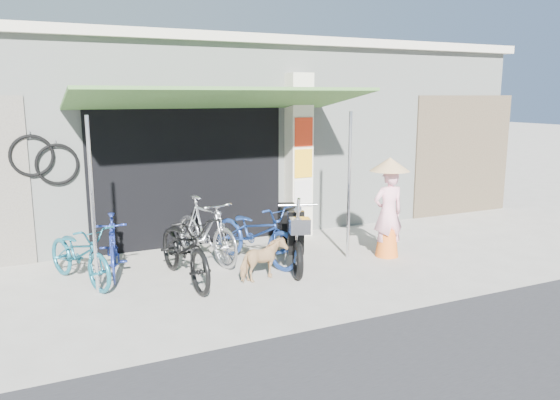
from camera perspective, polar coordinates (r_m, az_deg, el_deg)
name	(u,v)px	position (r m, az deg, el deg)	size (l,w,h in m)	color
ground	(322,279)	(7.97, 4.40, -8.20)	(80.00, 80.00, 0.00)	#A8A298
bicycle_shop	(210,131)	(12.24, -7.38, 7.21)	(12.30, 5.30, 3.66)	#A5ABA3
shop_pillar	(298,156)	(10.15, 1.91, 4.64)	(0.42, 0.44, 3.00)	beige
awning	(222,101)	(8.65, -6.09, 10.24)	(4.60, 1.88, 2.72)	#3C672E
neighbour_right	(463,155)	(12.70, 18.57, 4.44)	(2.60, 0.06, 2.60)	brown
bike_teal	(80,254)	(8.13, -20.20, -5.29)	(0.57, 1.65, 0.86)	#195D70
bike_blue	(113,246)	(8.37, -17.07, -4.58)	(0.41, 1.46, 0.88)	navy
bike_black	(185,248)	(7.81, -9.91, -4.94)	(0.66, 1.89, 0.99)	black
bike_silver	(206,230)	(8.70, -7.75, -3.08)	(0.49, 1.72, 1.03)	#B0B1B5
bike_navy	(256,233)	(8.56, -2.57, -3.47)	(0.64, 1.84, 0.96)	navy
street_dog	(263,260)	(7.81, -1.77, -6.28)	(0.32, 0.70, 0.60)	tan
moped	(291,233)	(8.48, 1.15, -3.46)	(0.83, 1.89, 1.10)	black
nun	(388,207)	(9.00, 11.26, -0.76)	(0.64, 0.64, 1.63)	#F2A3B2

